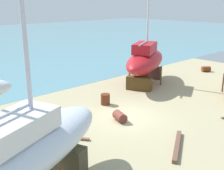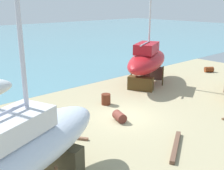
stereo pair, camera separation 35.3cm
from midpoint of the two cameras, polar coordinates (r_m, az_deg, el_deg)
ground_plane at (r=16.50m, az=9.21°, el=-8.86°), size 40.31×40.31×0.00m
sailboat_small_center at (r=10.54m, az=-17.01°, el=-12.42°), size 8.59×5.46×12.82m
sailboat_large_starboard at (r=24.63m, az=7.57°, el=4.87°), size 8.26×5.94×12.10m
barrel_ochre at (r=30.80m, az=19.45°, el=3.00°), size 1.02×0.96×0.56m
barrel_tipped_left at (r=17.22m, az=2.13°, el=-6.45°), size 0.83×1.05×0.59m
barrel_blue_faded at (r=19.90m, az=-0.73°, el=-2.91°), size 0.92×0.92×0.77m
timber_short_skew at (r=15.27m, az=-6.52°, el=-10.69°), size 0.88×1.12×0.13m
timber_long_fore at (r=14.71m, az=13.50°, el=-12.06°), size 2.85×1.80×0.19m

